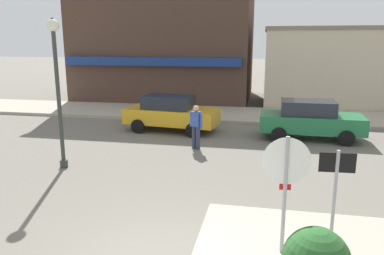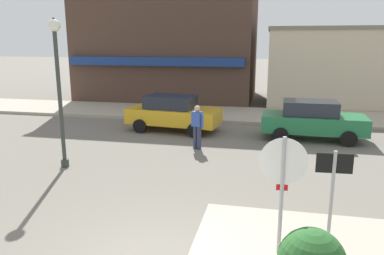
{
  "view_description": "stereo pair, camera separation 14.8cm",
  "coord_description": "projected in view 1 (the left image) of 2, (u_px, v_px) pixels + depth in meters",
  "views": [
    {
      "loc": [
        1.74,
        -5.51,
        3.86
      ],
      "look_at": [
        -0.25,
        4.5,
        1.5
      ],
      "focal_mm": 35.0,
      "sensor_mm": 36.0,
      "label": 1
    },
    {
      "loc": [
        1.88,
        -5.48,
        3.86
      ],
      "look_at": [
        -0.25,
        4.5,
        1.5
      ],
      "focal_mm": 35.0,
      "sensor_mm": 36.0,
      "label": 2
    }
  ],
  "objects": [
    {
      "name": "kerb_far",
      "position": [
        231.0,
        114.0,
        19.79
      ],
      "size": [
        80.0,
        4.0,
        0.15
      ],
      "primitive_type": "cube",
      "color": "#A89E8C",
      "rests_on": "ground"
    },
    {
      "name": "stop_sign",
      "position": [
        286.0,
        180.0,
        6.46
      ],
      "size": [
        0.82,
        0.08,
        2.3
      ],
      "color": "#9E9EA3",
      "rests_on": "ground"
    },
    {
      "name": "one_way_sign",
      "position": [
        335.0,
        194.0,
        6.36
      ],
      "size": [
        0.6,
        0.07,
        2.1
      ],
      "color": "#9E9EA3",
      "rests_on": "ground"
    },
    {
      "name": "lamp_post",
      "position": [
        57.0,
        72.0,
        11.08
      ],
      "size": [
        0.36,
        0.36,
        4.54
      ],
      "color": "#333833",
      "rests_on": "ground"
    },
    {
      "name": "parked_car_nearest",
      "position": [
        171.0,
        113.0,
        16.36
      ],
      "size": [
        4.17,
        2.23,
        1.56
      ],
      "color": "gold",
      "rests_on": "ground"
    },
    {
      "name": "parked_car_second",
      "position": [
        310.0,
        119.0,
        15.0
      ],
      "size": [
        4.03,
        1.93,
        1.56
      ],
      "color": "#1E6B3D",
      "rests_on": "ground"
    },
    {
      "name": "pedestrian_crossing_near",
      "position": [
        196.0,
        126.0,
        13.57
      ],
      "size": [
        0.53,
        0.36,
        1.61
      ],
      "color": "#2D334C",
      "rests_on": "ground"
    },
    {
      "name": "building_corner_shop",
      "position": [
        168.0,
        35.0,
        25.37
      ],
      "size": [
        11.52,
        8.17,
        8.49
      ],
      "color": "#473328",
      "rests_on": "ground"
    },
    {
      "name": "building_storefront_left_near",
      "position": [
        334.0,
        66.0,
        23.38
      ],
      "size": [
        8.64,
        6.95,
        4.66
      ],
      "color": "beige",
      "rests_on": "ground"
    }
  ]
}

